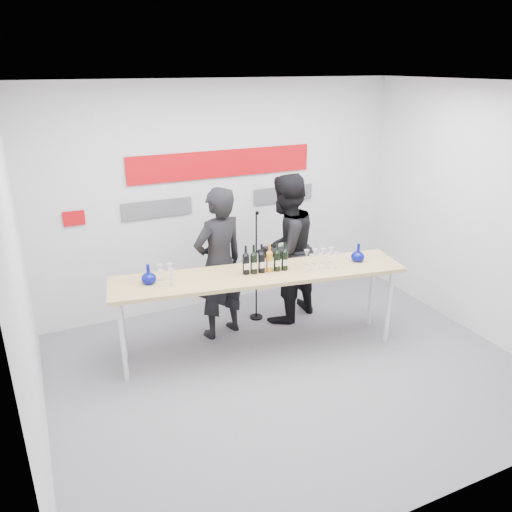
# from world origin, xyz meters

# --- Properties ---
(ground) EXTENTS (5.00, 5.00, 0.00)m
(ground) POSITION_xyz_m (0.00, 0.00, 0.00)
(ground) COLOR slate
(ground) RESTS_ON ground
(back_wall) EXTENTS (5.00, 0.04, 3.00)m
(back_wall) POSITION_xyz_m (0.00, 2.00, 1.50)
(back_wall) COLOR silver
(back_wall) RESTS_ON ground
(signage) EXTENTS (3.38, 0.02, 0.79)m
(signage) POSITION_xyz_m (-0.06, 1.97, 1.81)
(signage) COLOR red
(signage) RESTS_ON back_wall
(tasting_table) EXTENTS (3.35, 1.18, 0.99)m
(tasting_table) POSITION_xyz_m (-0.13, 0.55, 0.91)
(tasting_table) COLOR tan
(tasting_table) RESTS_ON ground
(wine_bottles) EXTENTS (0.53, 0.16, 0.33)m
(wine_bottles) POSITION_xyz_m (-0.06, 0.55, 1.15)
(wine_bottles) COLOR black
(wine_bottles) RESTS_ON tasting_table
(decanter_left) EXTENTS (0.16, 0.16, 0.21)m
(decanter_left) POSITION_xyz_m (-1.32, 0.78, 1.09)
(decanter_left) COLOR #060B7B
(decanter_left) RESTS_ON tasting_table
(decanter_right) EXTENTS (0.16, 0.16, 0.21)m
(decanter_right) POSITION_xyz_m (1.07, 0.39, 1.09)
(decanter_right) COLOR #060B7B
(decanter_right) RESTS_ON tasting_table
(glasses_left) EXTENTS (0.19, 0.24, 0.18)m
(glasses_left) POSITION_xyz_m (-1.15, 0.72, 1.08)
(glasses_left) COLOR silver
(glasses_left) RESTS_ON tasting_table
(glasses_right) EXTENTS (0.39, 0.27, 0.18)m
(glasses_right) POSITION_xyz_m (0.59, 0.43, 1.08)
(glasses_right) COLOR silver
(glasses_right) RESTS_ON tasting_table
(presenter_left) EXTENTS (0.78, 0.61, 1.87)m
(presenter_left) POSITION_xyz_m (-0.41, 1.10, 0.94)
(presenter_left) COLOR black
(presenter_left) RESTS_ON ground
(presenter_right) EXTENTS (1.15, 1.04, 1.93)m
(presenter_right) POSITION_xyz_m (0.50, 1.15, 0.96)
(presenter_right) COLOR black
(presenter_right) RESTS_ON ground
(mic_stand) EXTENTS (0.17, 0.17, 1.48)m
(mic_stand) POSITION_xyz_m (0.16, 1.28, 0.45)
(mic_stand) COLOR black
(mic_stand) RESTS_ON ground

